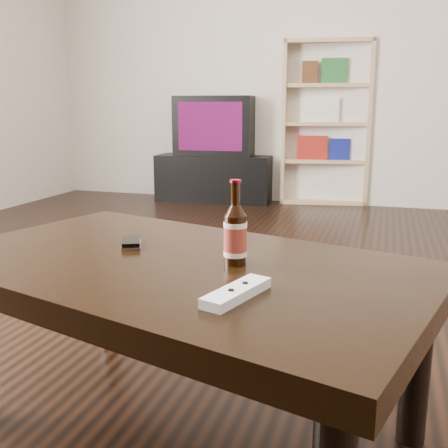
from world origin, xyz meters
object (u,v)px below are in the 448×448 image
(tv_stand, at_px, (216,177))
(beer_bottle, at_px, (235,235))
(coffee_table, at_px, (176,284))
(remote, at_px, (237,292))
(bookshelf, at_px, (324,120))
(phone, at_px, (131,243))
(tv, at_px, (216,126))

(tv_stand, xyz_separation_m, beer_bottle, (1.22, -3.57, 0.35))
(coffee_table, bearing_deg, tv_stand, 106.48)
(remote, bearing_deg, tv_stand, 126.00)
(bookshelf, distance_m, phone, 3.68)
(tv, height_order, bookshelf, bookshelf)
(tv, bearing_deg, bookshelf, 7.08)
(coffee_table, height_order, remote, remote)
(tv_stand, height_order, tv, tv)
(remote, bearing_deg, phone, 159.45)
(beer_bottle, bearing_deg, remote, -73.14)
(coffee_table, distance_m, phone, 0.22)
(bookshelf, height_order, coffee_table, bookshelf)
(tv_stand, height_order, phone, phone)
(coffee_table, distance_m, remote, 0.32)
(bookshelf, distance_m, beer_bottle, 3.76)
(phone, relative_size, remote, 0.58)
(tv, bearing_deg, remote, -74.77)
(tv, distance_m, bookshelf, 1.01)
(beer_bottle, xyz_separation_m, phone, (-0.34, 0.08, -0.07))
(tv_stand, xyz_separation_m, tv, (0.00, -0.00, 0.49))
(tv, bearing_deg, phone, -79.33)
(bookshelf, xyz_separation_m, remote, (0.30, -3.98, -0.26))
(remote, bearing_deg, coffee_table, 153.78)
(phone, bearing_deg, remote, -63.17)
(remote, bearing_deg, tv, 126.00)
(tv_stand, distance_m, bookshelf, 1.15)
(tv, relative_size, phone, 6.42)
(beer_bottle, distance_m, remote, 0.25)
(tv_stand, relative_size, tv, 1.43)
(beer_bottle, bearing_deg, tv_stand, 108.84)
(tv, bearing_deg, coffee_table, -77.01)
(bookshelf, height_order, remote, bookshelf)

